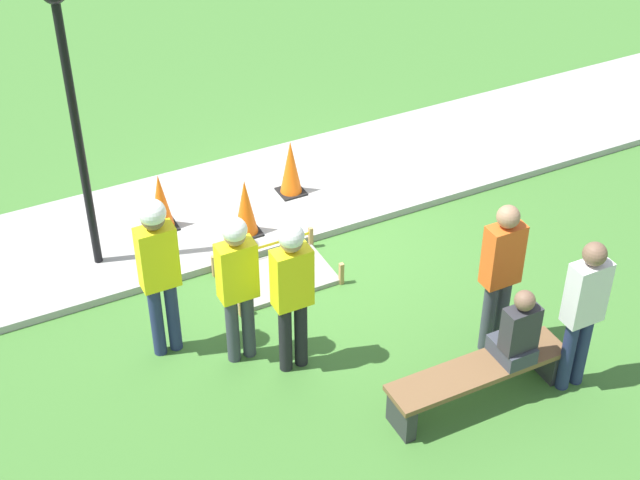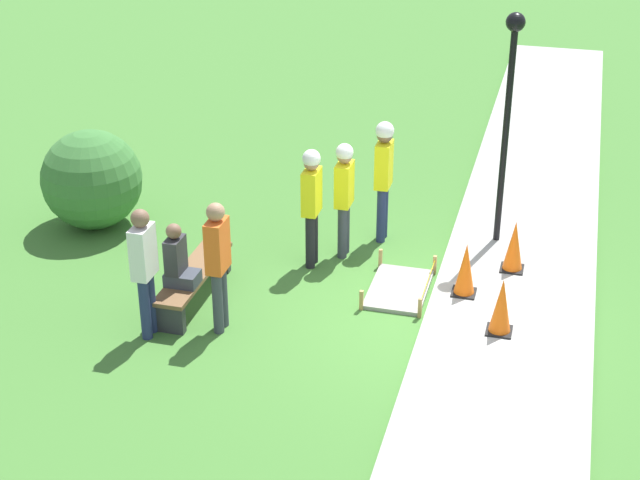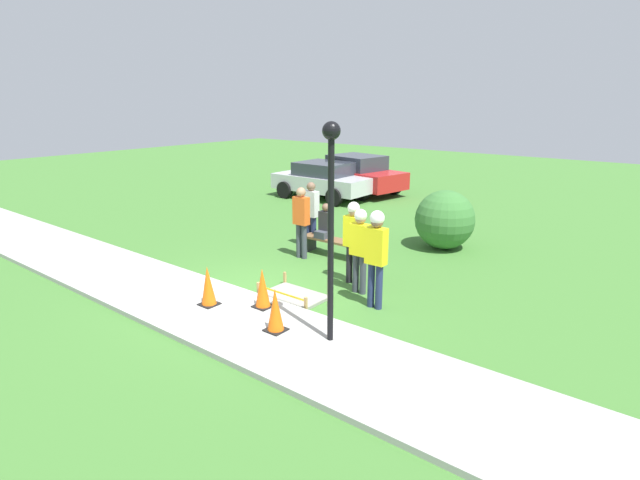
% 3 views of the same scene
% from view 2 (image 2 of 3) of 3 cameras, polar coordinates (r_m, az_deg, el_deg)
% --- Properties ---
extents(ground_plane, '(60.00, 60.00, 0.00)m').
position_cam_2_polar(ground_plane, '(13.44, 6.12, -4.62)').
color(ground_plane, '#3D702D').
extents(sidewalk, '(28.00, 2.23, 0.10)m').
position_cam_2_polar(sidewalk, '(13.33, 10.87, -5.02)').
color(sidewalk, '#9E9E99').
rests_on(sidewalk, ground_plane).
extents(wet_concrete_patch, '(1.34, 0.87, 0.29)m').
position_cam_2_polar(wet_concrete_patch, '(14.07, 4.62, -2.85)').
color(wet_concrete_patch, gray).
rests_on(wet_concrete_patch, ground_plane).
extents(traffic_cone_near_patch, '(0.34, 0.34, 0.78)m').
position_cam_2_polar(traffic_cone_near_patch, '(12.93, 10.51, -3.79)').
color(traffic_cone_near_patch, black).
rests_on(traffic_cone_near_patch, sidewalk).
extents(traffic_cone_far_patch, '(0.34, 0.34, 0.78)m').
position_cam_2_polar(traffic_cone_far_patch, '(13.75, 8.46, -1.69)').
color(traffic_cone_far_patch, black).
rests_on(traffic_cone_far_patch, sidewalk).
extents(traffic_cone_sidewalk_edge, '(0.34, 0.34, 0.77)m').
position_cam_2_polar(traffic_cone_sidewalk_edge, '(14.50, 11.23, -0.34)').
color(traffic_cone_sidewalk_edge, black).
rests_on(traffic_cone_sidewalk_edge, sidewalk).
extents(park_bench, '(1.96, 0.44, 0.46)m').
position_cam_2_polar(park_bench, '(13.78, -7.33, -2.24)').
color(park_bench, '#2D2D33').
rests_on(park_bench, ground_plane).
extents(person_seated_on_bench, '(0.36, 0.44, 0.89)m').
position_cam_2_polar(person_seated_on_bench, '(13.26, -8.27, -1.20)').
color(person_seated_on_bench, '#383D47').
rests_on(person_seated_on_bench, park_bench).
extents(worker_supervisor, '(0.40, 0.26, 1.81)m').
position_cam_2_polar(worker_supervisor, '(14.58, 1.42, 2.95)').
color(worker_supervisor, '#383D47').
rests_on(worker_supervisor, ground_plane).
extents(worker_assistant, '(0.40, 0.28, 1.96)m').
position_cam_2_polar(worker_assistant, '(15.05, 3.73, 4.16)').
color(worker_assistant, navy).
rests_on(worker_assistant, ground_plane).
extents(worker_trainee, '(0.40, 0.27, 1.85)m').
position_cam_2_polar(worker_trainee, '(14.27, -0.49, 2.53)').
color(worker_trainee, black).
rests_on(worker_trainee, ground_plane).
extents(bystander_in_orange_shirt, '(0.40, 0.24, 1.84)m').
position_cam_2_polar(bystander_in_orange_shirt, '(12.72, -5.96, -1.09)').
color(bystander_in_orange_shirt, '#383D47').
rests_on(bystander_in_orange_shirt, ground_plane).
extents(bystander_in_gray_shirt, '(0.40, 0.24, 1.82)m').
position_cam_2_polar(bystander_in_gray_shirt, '(12.72, -10.19, -1.44)').
color(bystander_in_gray_shirt, navy).
rests_on(bystander_in_gray_shirt, ground_plane).
extents(lamppost_near, '(0.28, 0.28, 3.55)m').
position_cam_2_polar(lamppost_near, '(14.65, 10.95, 8.33)').
color(lamppost_near, black).
rests_on(lamppost_near, sidewalk).
extents(shrub_rounded_near, '(1.61, 1.61, 1.61)m').
position_cam_2_polar(shrub_rounded_near, '(16.06, -13.14, 3.45)').
color(shrub_rounded_near, '#387033').
rests_on(shrub_rounded_near, ground_plane).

